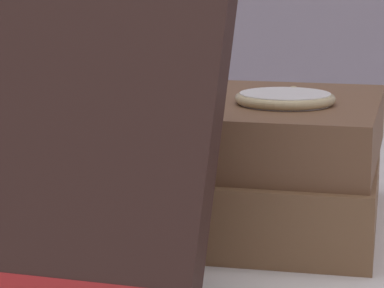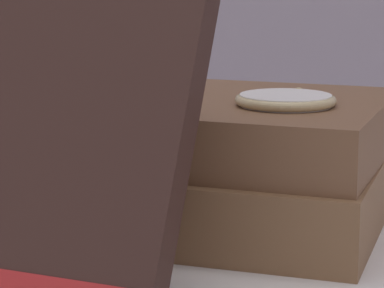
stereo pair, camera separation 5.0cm
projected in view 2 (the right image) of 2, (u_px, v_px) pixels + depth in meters
ground_plane at (166, 220)px, 0.51m from camera, size 3.00×3.00×0.00m
book_flat_bottom at (210, 187)px, 0.51m from camera, size 0.19×0.17×0.04m
book_flat_top at (217, 126)px, 0.51m from camera, size 0.18×0.16×0.03m
book_leaning_front at (70, 149)px, 0.39m from camera, size 0.11×0.08×0.14m
pocket_watch at (285, 100)px, 0.47m from camera, size 0.05×0.06×0.01m
reading_glasses at (179, 159)px, 0.66m from camera, size 0.09×0.06×0.00m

